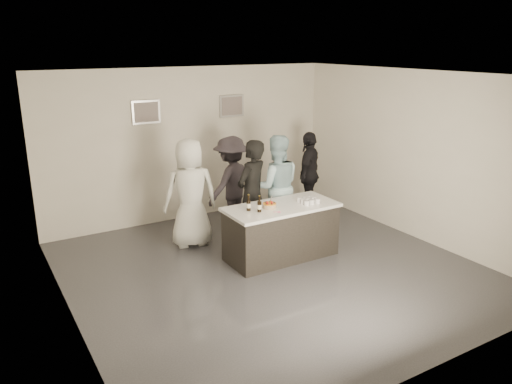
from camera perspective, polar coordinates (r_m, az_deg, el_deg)
floor at (r=7.97m, az=1.87°, el=-8.84°), size 6.00×6.00×0.00m
ceiling at (r=7.20m, az=2.10°, el=13.22°), size 6.00×6.00×0.00m
wall_back at (r=10.03m, az=-7.38°, el=5.46°), size 6.00×0.04×3.00m
wall_front at (r=5.32m, az=19.85°, el=-5.74°), size 6.00×0.04×3.00m
wall_left at (r=6.41m, az=-21.23°, el=-2.09°), size 0.04×6.00×3.00m
wall_right at (r=9.38m, az=17.62°, el=4.01°), size 0.04×6.00×3.00m
picture_left at (r=9.58m, az=-12.46°, el=8.91°), size 0.54×0.04×0.44m
picture_right at (r=10.28m, az=-2.81°, el=9.80°), size 0.54×0.04×0.44m
bar_counter at (r=8.25m, az=2.88°, el=-4.54°), size 1.86×0.86×0.90m
cake at (r=7.97m, az=1.55°, el=-1.57°), size 0.22×0.22×0.07m
beer_bottle_a at (r=7.81m, az=-0.86°, el=-1.24°), size 0.07×0.07×0.26m
beer_bottle_b at (r=7.75m, az=0.39°, el=-1.38°), size 0.07×0.07×0.26m
tumbler_cluster at (r=8.28m, az=5.98°, el=-0.94°), size 0.30×0.30×0.08m
candles at (r=7.74m, az=2.01°, el=-2.41°), size 0.24×0.08×0.01m
person_main_black at (r=8.59m, az=-0.48°, el=-0.18°), size 0.81×0.69×1.88m
person_main_blue at (r=9.00m, az=2.29°, el=0.62°), size 1.12×1.00×1.89m
person_guest_left at (r=8.65m, az=-7.52°, el=-0.13°), size 1.03×0.78×1.91m
person_guest_right at (r=10.26m, az=6.08°, el=2.11°), size 1.06×0.95×1.73m
person_guest_back at (r=9.45m, az=-2.82°, el=1.05°), size 1.31×1.03×1.78m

